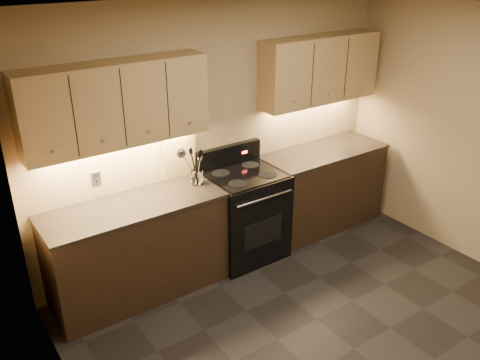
% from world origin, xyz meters
% --- Properties ---
extents(floor, '(4.00, 4.00, 0.00)m').
position_xyz_m(floor, '(0.00, 0.00, 0.00)').
color(floor, black).
rests_on(floor, ground).
extents(ceiling, '(4.00, 4.00, 0.00)m').
position_xyz_m(ceiling, '(0.00, 0.00, 2.60)').
color(ceiling, silver).
rests_on(ceiling, wall_back).
extents(wall_back, '(4.00, 0.04, 2.60)m').
position_xyz_m(wall_back, '(0.00, 2.00, 1.30)').
color(wall_back, '#9D875C').
rests_on(wall_back, ground).
extents(wall_left, '(0.04, 4.00, 2.60)m').
position_xyz_m(wall_left, '(-2.00, 0.00, 1.30)').
color(wall_left, '#9D875C').
rests_on(wall_left, ground).
extents(counter_left, '(1.62, 0.62, 0.93)m').
position_xyz_m(counter_left, '(-1.10, 1.70, 0.47)').
color(counter_left, black).
rests_on(counter_left, ground).
extents(counter_right, '(1.46, 0.62, 0.93)m').
position_xyz_m(counter_right, '(1.18, 1.70, 0.47)').
color(counter_right, black).
rests_on(counter_right, ground).
extents(stove, '(0.76, 0.68, 1.14)m').
position_xyz_m(stove, '(0.08, 1.68, 0.48)').
color(stove, black).
rests_on(stove, ground).
extents(upper_cab_left, '(1.60, 0.30, 0.70)m').
position_xyz_m(upper_cab_left, '(-1.10, 1.85, 1.80)').
color(upper_cab_left, tan).
rests_on(upper_cab_left, wall_back).
extents(upper_cab_right, '(1.44, 0.30, 0.70)m').
position_xyz_m(upper_cab_right, '(1.18, 1.85, 1.80)').
color(upper_cab_right, tan).
rests_on(upper_cab_right, wall_back).
extents(outlet_plate, '(0.08, 0.01, 0.12)m').
position_xyz_m(outlet_plate, '(-1.30, 1.99, 1.12)').
color(outlet_plate, '#B2B5BA').
rests_on(outlet_plate, wall_back).
extents(utensil_crock, '(0.14, 0.14, 0.14)m').
position_xyz_m(utensil_crock, '(-0.42, 1.74, 0.99)').
color(utensil_crock, white).
rests_on(utensil_crock, counter_left).
extents(cutting_board, '(0.33, 0.09, 0.42)m').
position_xyz_m(cutting_board, '(-0.48, 1.97, 1.14)').
color(cutting_board, '#D2B971').
rests_on(cutting_board, counter_left).
extents(wooden_spoon, '(0.16, 0.12, 0.29)m').
position_xyz_m(wooden_spoon, '(-0.44, 1.73, 1.09)').
color(wooden_spoon, '#D2B971').
rests_on(wooden_spoon, utensil_crock).
extents(black_spoon, '(0.09, 0.14, 0.36)m').
position_xyz_m(black_spoon, '(-0.43, 1.76, 1.12)').
color(black_spoon, black).
rests_on(black_spoon, utensil_crock).
extents(black_turner, '(0.17, 0.11, 0.39)m').
position_xyz_m(black_turner, '(-0.42, 1.73, 1.13)').
color(black_turner, black).
rests_on(black_turner, utensil_crock).
extents(steel_spatula, '(0.26, 0.13, 0.39)m').
position_xyz_m(steel_spatula, '(-0.40, 1.76, 1.14)').
color(steel_spatula, silver).
rests_on(steel_spatula, utensil_crock).
extents(steel_skimmer, '(0.26, 0.16, 0.38)m').
position_xyz_m(steel_skimmer, '(-0.40, 1.72, 1.13)').
color(steel_skimmer, silver).
rests_on(steel_skimmer, utensil_crock).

